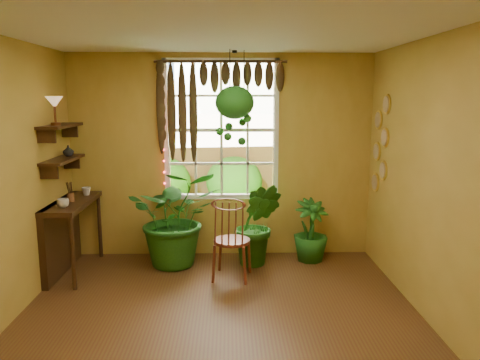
# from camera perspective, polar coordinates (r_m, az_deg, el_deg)

# --- Properties ---
(floor) EXTENTS (4.50, 4.50, 0.00)m
(floor) POSITION_cam_1_polar(r_m,az_deg,el_deg) (4.50, -2.59, -18.28)
(floor) COLOR #533717
(floor) RESTS_ON ground
(ceiling) EXTENTS (4.50, 4.50, 0.00)m
(ceiling) POSITION_cam_1_polar(r_m,az_deg,el_deg) (3.99, -2.92, 18.21)
(ceiling) COLOR white
(ceiling) RESTS_ON wall_back
(wall_back) EXTENTS (4.00, 0.00, 4.00)m
(wall_back) POSITION_cam_1_polar(r_m,az_deg,el_deg) (6.25, -2.27, 2.88)
(wall_back) COLOR gold
(wall_back) RESTS_ON floor
(wall_right) EXTENTS (0.00, 4.50, 4.50)m
(wall_right) POSITION_cam_1_polar(r_m,az_deg,el_deg) (4.46, 23.91, -0.93)
(wall_right) COLOR gold
(wall_right) RESTS_ON floor
(window) EXTENTS (1.52, 0.10, 1.86)m
(window) POSITION_cam_1_polar(r_m,az_deg,el_deg) (6.25, -2.29, 6.10)
(window) COLOR white
(window) RESTS_ON wall_back
(valance_vine) EXTENTS (1.70, 0.12, 1.10)m
(valance_vine) POSITION_cam_1_polar(r_m,az_deg,el_deg) (6.12, -3.15, 11.41)
(valance_vine) COLOR #3D2510
(valance_vine) RESTS_ON window
(string_lights) EXTENTS (0.03, 0.03, 1.54)m
(string_lights) POSITION_cam_1_polar(r_m,az_deg,el_deg) (6.21, -9.37, 6.41)
(string_lights) COLOR #FF2633
(string_lights) RESTS_ON window
(wall_plates) EXTENTS (0.04, 0.32, 1.10)m
(wall_plates) POSITION_cam_1_polar(r_m,az_deg,el_deg) (6.07, 16.73, 4.14)
(wall_plates) COLOR beige
(wall_plates) RESTS_ON wall_right
(counter_ledge) EXTENTS (0.40, 1.20, 0.90)m
(counter_ledge) POSITION_cam_1_polar(r_m,az_deg,el_deg) (6.11, -20.59, -5.57)
(counter_ledge) COLOR #3D2510
(counter_ledge) RESTS_ON floor
(shelf_lower) EXTENTS (0.25, 0.90, 0.04)m
(shelf_lower) POSITION_cam_1_polar(r_m,az_deg,el_deg) (5.94, -20.79, 2.33)
(shelf_lower) COLOR #3D2510
(shelf_lower) RESTS_ON wall_left
(shelf_upper) EXTENTS (0.25, 0.90, 0.04)m
(shelf_upper) POSITION_cam_1_polar(r_m,az_deg,el_deg) (5.90, -21.03, 6.18)
(shelf_upper) COLOR #3D2510
(shelf_upper) RESTS_ON wall_left
(backyard) EXTENTS (14.00, 10.00, 12.00)m
(backyard) POSITION_cam_1_polar(r_m,az_deg,el_deg) (10.86, -0.63, 5.61)
(backyard) COLOR #295418
(backyard) RESTS_ON ground
(windsor_chair) EXTENTS (0.51, 0.53, 1.16)m
(windsor_chair) POSITION_cam_1_polar(r_m,az_deg,el_deg) (5.59, -1.05, -8.70)
(windsor_chair) COLOR maroon
(windsor_chair) RESTS_ON floor
(potted_plant_left) EXTENTS (1.24, 1.10, 1.26)m
(potted_plant_left) POSITION_cam_1_polar(r_m,az_deg,el_deg) (6.01, -7.78, -4.51)
(potted_plant_left) COLOR #144A13
(potted_plant_left) RESTS_ON floor
(potted_plant_mid) EXTENTS (0.66, 0.57, 1.07)m
(potted_plant_mid) POSITION_cam_1_polar(r_m,az_deg,el_deg) (5.97, 2.12, -5.43)
(potted_plant_mid) COLOR #144A13
(potted_plant_mid) RESTS_ON floor
(potted_plant_right) EXTENTS (0.61, 0.61, 0.82)m
(potted_plant_right) POSITION_cam_1_polar(r_m,az_deg,el_deg) (6.23, 8.59, -6.10)
(potted_plant_right) COLOR #144A13
(potted_plant_right) RESTS_ON floor
(hanging_basket) EXTENTS (0.48, 0.48, 1.17)m
(hanging_basket) POSITION_cam_1_polar(r_m,az_deg,el_deg) (5.90, -0.66, 8.91)
(hanging_basket) COLOR black
(hanging_basket) RESTS_ON ceiling
(cup_a) EXTENTS (0.17, 0.17, 0.10)m
(cup_a) POSITION_cam_1_polar(r_m,az_deg,el_deg) (5.66, -20.76, -2.65)
(cup_a) COLOR silver
(cup_a) RESTS_ON counter_ledge
(cup_b) EXTENTS (0.15, 0.15, 0.10)m
(cup_b) POSITION_cam_1_polar(r_m,az_deg,el_deg) (6.27, -18.22, -1.30)
(cup_b) COLOR beige
(cup_b) RESTS_ON counter_ledge
(brush_jar) EXTENTS (0.08, 0.08, 0.30)m
(brush_jar) POSITION_cam_1_polar(r_m,az_deg,el_deg) (5.94, -19.98, -1.35)
(brush_jar) COLOR brown
(brush_jar) RESTS_ON counter_ledge
(shelf_vase) EXTENTS (0.14, 0.14, 0.13)m
(shelf_vase) POSITION_cam_1_polar(r_m,az_deg,el_deg) (6.11, -20.20, 3.36)
(shelf_vase) COLOR #B2AD99
(shelf_vase) RESTS_ON shelf_lower
(tiffany_lamp) EXTENTS (0.20, 0.20, 0.33)m
(tiffany_lamp) POSITION_cam_1_polar(r_m,az_deg,el_deg) (5.71, -21.69, 8.62)
(tiffany_lamp) COLOR brown
(tiffany_lamp) RESTS_ON shelf_upper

